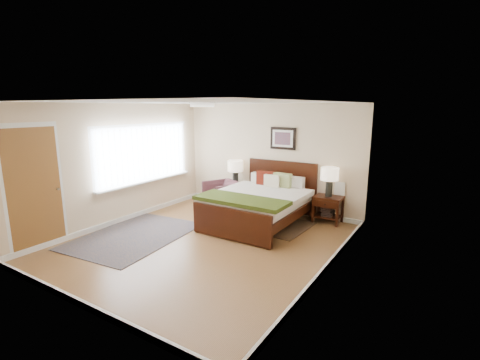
{
  "coord_description": "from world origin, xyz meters",
  "views": [
    {
      "loc": [
        3.7,
        -4.72,
        2.44
      ],
      "look_at": [
        0.25,
        0.79,
        1.05
      ],
      "focal_mm": 26.0,
      "sensor_mm": 36.0,
      "label": 1
    }
  ],
  "objects_px": {
    "nightstand_right": "(328,207)",
    "bed": "(260,199)",
    "nightstand_left": "(235,190)",
    "lamp_left": "(235,168)",
    "armchair": "(222,195)",
    "rug_persian": "(134,235)",
    "lamp_right": "(330,176)"
  },
  "relations": [
    {
      "from": "nightstand_right",
      "to": "lamp_left",
      "type": "relative_size",
      "value": 0.95
    },
    {
      "from": "nightstand_right",
      "to": "armchair",
      "type": "distance_m",
      "value": 2.49
    },
    {
      "from": "nightstand_left",
      "to": "nightstand_right",
      "type": "distance_m",
      "value": 2.33
    },
    {
      "from": "nightstand_right",
      "to": "bed",
      "type": "bearing_deg",
      "value": -144.49
    },
    {
      "from": "lamp_left",
      "to": "nightstand_right",
      "type": "bearing_deg",
      "value": -0.3
    },
    {
      "from": "lamp_left",
      "to": "lamp_right",
      "type": "bearing_deg",
      "value": 0.0
    },
    {
      "from": "lamp_left",
      "to": "lamp_right",
      "type": "xyz_separation_m",
      "value": [
        2.33,
        0.0,
        0.04
      ]
    },
    {
      "from": "nightstand_left",
      "to": "lamp_left",
      "type": "height_order",
      "value": "lamp_left"
    },
    {
      "from": "lamp_left",
      "to": "nightstand_left",
      "type": "bearing_deg",
      "value": -90.0
    },
    {
      "from": "bed",
      "to": "nightstand_right",
      "type": "height_order",
      "value": "bed"
    },
    {
      "from": "lamp_left",
      "to": "rug_persian",
      "type": "bearing_deg",
      "value": -101.34
    },
    {
      "from": "nightstand_right",
      "to": "armchair",
      "type": "height_order",
      "value": "armchair"
    },
    {
      "from": "nightstand_right",
      "to": "armchair",
      "type": "bearing_deg",
      "value": -171.02
    },
    {
      "from": "nightstand_left",
      "to": "rug_persian",
      "type": "height_order",
      "value": "nightstand_left"
    },
    {
      "from": "armchair",
      "to": "rug_persian",
      "type": "bearing_deg",
      "value": -73.69
    },
    {
      "from": "bed",
      "to": "nightstand_left",
      "type": "distance_m",
      "value": 1.43
    },
    {
      "from": "lamp_right",
      "to": "rug_persian",
      "type": "relative_size",
      "value": 0.26
    },
    {
      "from": "lamp_left",
      "to": "armchair",
      "type": "xyz_separation_m",
      "value": [
        -0.12,
        -0.4,
        -0.62
      ]
    },
    {
      "from": "lamp_right",
      "to": "rug_persian",
      "type": "bearing_deg",
      "value": -136.5
    },
    {
      "from": "nightstand_left",
      "to": "lamp_right",
      "type": "distance_m",
      "value": 2.41
    },
    {
      "from": "bed",
      "to": "armchair",
      "type": "height_order",
      "value": "bed"
    },
    {
      "from": "nightstand_left",
      "to": "nightstand_right",
      "type": "height_order",
      "value": "nightstand_right"
    },
    {
      "from": "lamp_left",
      "to": "rug_persian",
      "type": "distance_m",
      "value": 2.95
    },
    {
      "from": "nightstand_left",
      "to": "nightstand_right",
      "type": "xyz_separation_m",
      "value": [
        2.33,
        0.01,
        -0.06
      ]
    },
    {
      "from": "nightstand_left",
      "to": "bed",
      "type": "bearing_deg",
      "value": -36.01
    },
    {
      "from": "lamp_left",
      "to": "armchair",
      "type": "relative_size",
      "value": 0.8
    },
    {
      "from": "nightstand_left",
      "to": "rug_persian",
      "type": "relative_size",
      "value": 0.22
    },
    {
      "from": "bed",
      "to": "lamp_right",
      "type": "xyz_separation_m",
      "value": [
        1.18,
        0.86,
        0.46
      ]
    },
    {
      "from": "rug_persian",
      "to": "lamp_right",
      "type": "bearing_deg",
      "value": 38.02
    },
    {
      "from": "lamp_left",
      "to": "rug_persian",
      "type": "height_order",
      "value": "lamp_left"
    },
    {
      "from": "bed",
      "to": "lamp_right",
      "type": "bearing_deg",
      "value": 35.89
    },
    {
      "from": "nightstand_right",
      "to": "rug_persian",
      "type": "bearing_deg",
      "value": -136.63
    }
  ]
}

